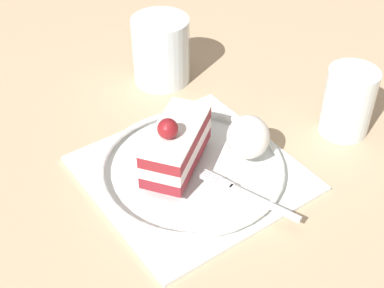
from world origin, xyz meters
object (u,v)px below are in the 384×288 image
at_px(cake_slice, 174,143).
at_px(drink_glass_near, 161,54).
at_px(fork, 245,194).
at_px(drink_glass_far, 348,104).
at_px(dessert_plate, 192,170).
at_px(whipped_cream_dollop, 248,137).

xyz_separation_m(cake_slice, drink_glass_near, (-0.10, -0.16, -0.00)).
bearing_deg(fork, drink_glass_far, -174.34).
height_order(dessert_plate, whipped_cream_dollop, whipped_cream_dollop).
bearing_deg(dessert_plate, cake_slice, -59.48).
distance_m(cake_slice, drink_glass_far, 0.23).
distance_m(dessert_plate, fork, 0.08).
xyz_separation_m(whipped_cream_dollop, drink_glass_far, (-0.14, 0.03, -0.00)).
bearing_deg(fork, drink_glass_near, -107.51).
bearing_deg(whipped_cream_dollop, cake_slice, -32.29).
distance_m(whipped_cream_dollop, drink_glass_far, 0.14).
distance_m(whipped_cream_dollop, drink_glass_near, 0.21).
height_order(dessert_plate, drink_glass_far, drink_glass_far).
relative_size(whipped_cream_dollop, fork, 0.43).
distance_m(dessert_plate, drink_glass_near, 0.21).
bearing_deg(drink_glass_far, dessert_plate, -15.43).
relative_size(dessert_plate, fork, 1.97).
height_order(cake_slice, whipped_cream_dollop, cake_slice).
xyz_separation_m(whipped_cream_dollop, fork, (0.05, 0.05, -0.02)).
bearing_deg(whipped_cream_dollop, dessert_plate, -23.77).
xyz_separation_m(dessert_plate, whipped_cream_dollop, (-0.06, 0.03, 0.03)).
xyz_separation_m(cake_slice, whipped_cream_dollop, (-0.07, 0.05, 0.00)).
xyz_separation_m(cake_slice, fork, (-0.02, 0.09, -0.02)).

